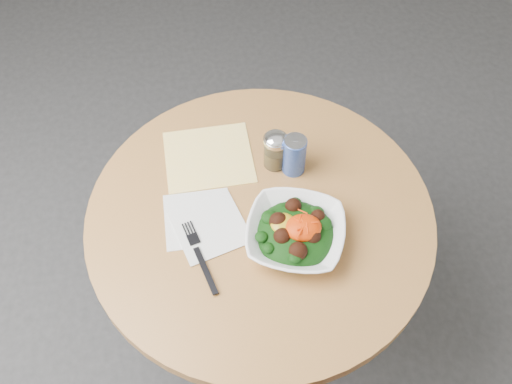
% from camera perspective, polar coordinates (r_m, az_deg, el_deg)
% --- Properties ---
extents(ground, '(6.00, 6.00, 0.00)m').
position_cam_1_polar(ground, '(2.14, 0.29, -13.19)').
color(ground, '#2C2C2E').
rests_on(ground, ground).
extents(table, '(0.90, 0.90, 0.75)m').
position_cam_1_polar(table, '(1.64, 0.37, -5.86)').
color(table, black).
rests_on(table, ground).
extents(cloth_napkin, '(0.24, 0.22, 0.00)m').
position_cam_1_polar(cloth_napkin, '(1.58, -4.76, 3.51)').
color(cloth_napkin, yellow).
rests_on(cloth_napkin, table).
extents(paper_napkins, '(0.22, 0.22, 0.00)m').
position_cam_1_polar(paper_napkins, '(1.46, -5.20, -3.08)').
color(paper_napkins, silver).
rests_on(paper_napkins, table).
extents(salad_bowl, '(0.31, 0.31, 0.09)m').
position_cam_1_polar(salad_bowl, '(1.40, 3.96, -4.11)').
color(salad_bowl, white).
rests_on(salad_bowl, table).
extents(fork, '(0.07, 0.21, 0.00)m').
position_cam_1_polar(fork, '(1.41, -5.70, -6.25)').
color(fork, black).
rests_on(fork, table).
extents(spice_shaker, '(0.07, 0.07, 0.12)m').
position_cam_1_polar(spice_shaker, '(1.52, 1.94, 4.19)').
color(spice_shaker, silver).
rests_on(spice_shaker, table).
extents(beverage_can, '(0.06, 0.06, 0.12)m').
position_cam_1_polar(beverage_can, '(1.51, 3.85, 3.71)').
color(beverage_can, '#0D1B97').
rests_on(beverage_can, table).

